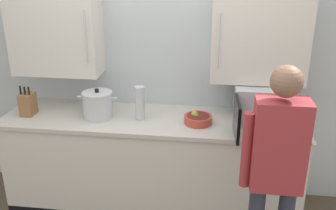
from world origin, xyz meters
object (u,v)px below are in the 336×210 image
(fruit_bowl, at_px, (198,119))
(person_figure, at_px, (276,163))
(stock_pot, at_px, (98,105))
(thermos_flask, at_px, (140,103))
(knife_block, at_px, (28,104))
(microwave_oven, at_px, (260,104))

(fruit_bowl, bearing_deg, person_figure, -53.26)
(stock_pot, distance_m, fruit_bowl, 0.89)
(thermos_flask, bearing_deg, knife_block, -178.30)
(thermos_flask, distance_m, stock_pot, 0.38)
(microwave_oven, distance_m, knife_block, 2.06)
(microwave_oven, height_order, person_figure, person_figure)
(fruit_bowl, xyz_separation_m, person_figure, (0.55, -0.74, 0.03))
(microwave_oven, xyz_separation_m, person_figure, (0.03, -0.84, -0.09))
(microwave_oven, xyz_separation_m, stock_pot, (-1.41, -0.09, -0.04))
(knife_block, distance_m, thermos_flask, 1.03)
(thermos_flask, bearing_deg, fruit_bowl, -3.10)
(thermos_flask, xyz_separation_m, stock_pot, (-0.38, -0.02, -0.03))
(thermos_flask, height_order, person_figure, person_figure)
(microwave_oven, height_order, stock_pot, microwave_oven)
(thermos_flask, xyz_separation_m, person_figure, (1.06, -0.77, -0.08))
(stock_pot, xyz_separation_m, fruit_bowl, (0.88, -0.01, -0.08))
(microwave_oven, distance_m, fruit_bowl, 0.54)
(thermos_flask, distance_m, fruit_bowl, 0.52)
(microwave_oven, bearing_deg, knife_block, -177.20)
(fruit_bowl, bearing_deg, thermos_flask, 176.90)
(thermos_flask, bearing_deg, microwave_oven, 3.89)
(knife_block, relative_size, thermos_flask, 0.94)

